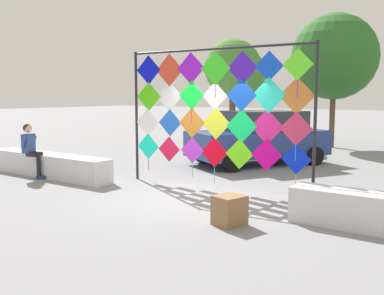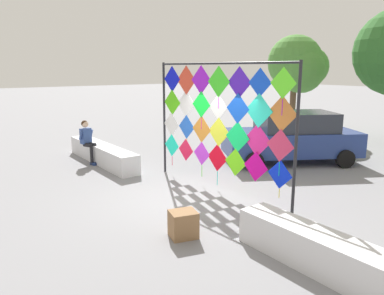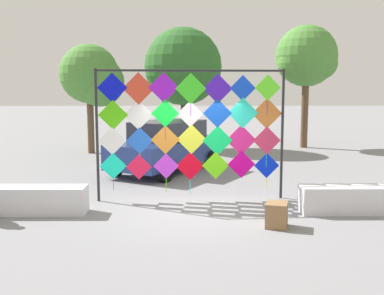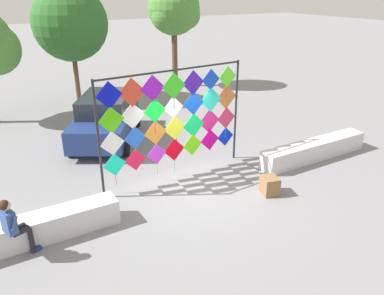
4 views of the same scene
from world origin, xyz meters
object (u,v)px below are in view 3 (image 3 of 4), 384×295
tree_broadleaf (306,58)px  tree_far_right (180,65)px  cardboard_box_large (277,215)px  tree_palm_like (95,77)px  parked_car (166,146)px  kite_display_rack (191,122)px

tree_broadleaf → tree_far_right: bearing=-176.8°
cardboard_box_large → tree_broadleaf: (3.70, 12.67, 4.02)m
cardboard_box_large → tree_far_right: bearing=100.2°
cardboard_box_large → tree_palm_like: 12.80m
parked_car → cardboard_box_large: 6.95m
parked_car → tree_broadleaf: 9.51m
tree_broadleaf → tree_palm_like: (-9.64, -1.75, -0.97)m
tree_far_right → parked_car: bearing=-93.7°
cardboard_box_large → tree_broadleaf: 13.80m
kite_display_rack → cardboard_box_large: kite_display_rack is taller
parked_car → tree_palm_like: 6.11m
parked_car → cardboard_box_large: parked_car is taller
parked_car → cardboard_box_large: size_ratio=9.34×
parked_car → kite_display_rack: bearing=-78.3°
kite_display_rack → tree_broadleaf: 11.88m
tree_broadleaf → cardboard_box_large: bearing=-106.3°
kite_display_rack → tree_palm_like: tree_palm_like is taller
parked_car → tree_palm_like: size_ratio=1.02×
tree_broadleaf → parked_car: bearing=-135.2°
kite_display_rack → parked_car: (-0.84, 4.04, -1.13)m
tree_far_right → tree_broadleaf: 5.95m
tree_broadleaf → tree_palm_like: tree_broadleaf is taller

